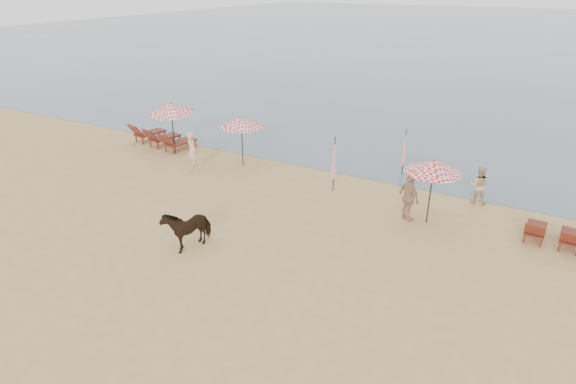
# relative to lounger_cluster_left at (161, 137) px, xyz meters

# --- Properties ---
(ground) EXTENTS (120.00, 120.00, 0.00)m
(ground) POSITION_rel_lounger_cluster_left_xyz_m (9.84, -9.09, -0.50)
(ground) COLOR tan
(ground) RESTS_ON ground
(sea) EXTENTS (160.00, 140.00, 0.06)m
(sea) POSITION_rel_lounger_cluster_left_xyz_m (9.84, 70.91, -0.50)
(sea) COLOR #51606B
(sea) RESTS_ON ground
(lounger_cluster_left) EXTENTS (3.54, 2.46, 0.72)m
(lounger_cluster_left) POSITION_rel_lounger_cluster_left_xyz_m (0.00, 0.00, 0.00)
(lounger_cluster_left) COLOR #5D1E16
(lounger_cluster_left) RESTS_ON ground
(lounger_cluster_right) EXTENTS (2.77, 1.71, 0.59)m
(lounger_cluster_right) POSITION_rel_lounger_cluster_left_xyz_m (18.81, -1.45, -0.09)
(lounger_cluster_right) COLOR #5D1E16
(lounger_cluster_right) RESTS_ON ground
(umbrella_open_left_a) EXTENTS (2.02, 2.02, 2.30)m
(umbrella_open_left_a) POSITION_rel_lounger_cluster_left_xyz_m (5.29, -0.25, 1.57)
(umbrella_open_left_a) COLOR black
(umbrella_open_left_a) RESTS_ON ground
(umbrella_open_left_b) EXTENTS (2.08, 2.12, 2.65)m
(umbrella_open_left_b) POSITION_rel_lounger_cluster_left_xyz_m (1.39, -0.51, 1.80)
(umbrella_open_left_b) COLOR black
(umbrella_open_left_b) RESTS_ON ground
(umbrella_open_right) EXTENTS (1.96, 1.96, 2.40)m
(umbrella_open_right) POSITION_rel_lounger_cluster_left_xyz_m (14.31, -1.85, 1.66)
(umbrella_open_right) COLOR black
(umbrella_open_right) RESTS_ON ground
(umbrella_closed_left) EXTENTS (0.26, 0.26, 2.12)m
(umbrella_closed_left) POSITION_rel_lounger_cluster_left_xyz_m (12.20, 2.12, 0.81)
(umbrella_closed_left) COLOR black
(umbrella_closed_left) RESTS_ON ground
(umbrella_closed_right) EXTENTS (0.28, 0.28, 2.29)m
(umbrella_closed_right) POSITION_rel_lounger_cluster_left_xyz_m (10.18, -0.87, 0.91)
(umbrella_closed_right) COLOR black
(umbrella_closed_right) RESTS_ON ground
(cow) EXTENTS (1.10, 1.75, 1.37)m
(cow) POSITION_rel_lounger_cluster_left_xyz_m (7.87, -7.28, 0.19)
(cow) COLOR black
(cow) RESTS_ON ground
(beachgoer_left) EXTENTS (0.81, 0.70, 1.87)m
(beachgoer_left) POSITION_rel_lounger_cluster_left_xyz_m (3.80, -2.01, 0.44)
(beachgoer_left) COLOR tan
(beachgoer_left) RESTS_ON ground
(beachgoer_right_a) EXTENTS (0.82, 0.69, 1.52)m
(beachgoer_right_a) POSITION_rel_lounger_cluster_left_xyz_m (15.58, 0.70, 0.26)
(beachgoer_right_a) COLOR tan
(beachgoer_right_a) RESTS_ON ground
(beachgoer_right_b) EXTENTS (1.09, 0.99, 1.79)m
(beachgoer_right_b) POSITION_rel_lounger_cluster_left_xyz_m (13.63, -2.03, 0.40)
(beachgoer_right_b) COLOR tan
(beachgoer_right_b) RESTS_ON ground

